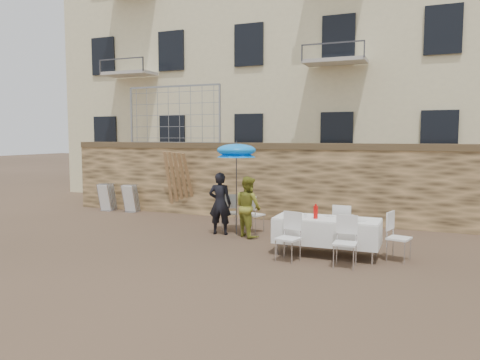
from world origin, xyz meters
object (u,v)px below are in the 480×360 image
at_px(woman_dress, 248,207).
at_px(banquet_table, 327,220).
at_px(man_suit, 220,203).
at_px(chair_stack_left, 110,196).
at_px(table_chair_front_left, 288,237).
at_px(table_chair_back, 343,226).
at_px(couple_chair_right, 254,214).
at_px(soda_bottle, 316,212).
at_px(umbrella, 236,153).
at_px(couple_chair_left, 229,212).
at_px(table_chair_front_right, 345,242).
at_px(table_chair_side, 399,237).
at_px(chair_stack_right, 133,198).

relative_size(woman_dress, banquet_table, 0.70).
relative_size(man_suit, woman_dress, 1.05).
height_order(banquet_table, chair_stack_left, chair_stack_left).
bearing_deg(table_chair_front_left, table_chair_back, 75.46).
distance_m(man_suit, couple_chair_right, 0.94).
bearing_deg(woman_dress, man_suit, 34.42).
distance_m(woman_dress, soda_bottle, 2.29).
xyz_separation_m(umbrella, couple_chair_left, (-0.40, 0.45, -1.55)).
distance_m(soda_bottle, table_chair_back, 1.11).
bearing_deg(table_chair_front_right, couple_chair_left, 144.45).
bearing_deg(table_chair_front_right, table_chair_side, 42.71).
bearing_deg(table_chair_front_left, chair_stack_right, 161.03).
bearing_deg(couple_chair_right, table_chair_back, 179.25).
relative_size(man_suit, chair_stack_right, 1.68).
bearing_deg(soda_bottle, table_chair_front_left, -123.69).
distance_m(man_suit, table_chair_front_left, 2.93).
distance_m(couple_chair_right, table_chair_back, 2.52).
distance_m(umbrella, table_chair_side, 4.31).
height_order(man_suit, soda_bottle, man_suit).
bearing_deg(woman_dress, table_chair_back, -151.94).
bearing_deg(table_chair_front_right, banquet_table, 123.04).
xyz_separation_m(woman_dress, couple_chair_right, (-0.05, 0.55, -0.26)).
bearing_deg(soda_bottle, chair_stack_left, 156.52).
bearing_deg(couple_chair_right, chair_stack_right, -0.11).
relative_size(couple_chair_left, chair_stack_right, 1.04).
relative_size(soda_bottle, table_chair_side, 0.27).
distance_m(table_chair_side, chair_stack_left, 9.72).
xyz_separation_m(man_suit, couple_chair_right, (0.70, 0.55, -0.29)).
bearing_deg(table_chair_side, table_chair_back, 74.59).
height_order(man_suit, couple_chair_left, man_suit).
height_order(couple_chair_right, soda_bottle, soda_bottle).
relative_size(table_chair_front_right, chair_stack_left, 1.04).
xyz_separation_m(banquet_table, table_chair_front_right, (0.50, -0.75, -0.25)).
xyz_separation_m(couple_chair_right, table_chair_front_left, (1.58, -2.36, 0.00)).
relative_size(banquet_table, table_chair_side, 2.19).
bearing_deg(table_chair_front_right, couple_chair_right, 138.01).
distance_m(man_suit, chair_stack_left, 5.38).
distance_m(table_chair_front_left, table_chair_back, 1.74).
relative_size(man_suit, couple_chair_left, 1.61).
height_order(soda_bottle, table_chair_side, soda_bottle).
bearing_deg(couple_chair_right, man_suit, 56.18).
relative_size(table_chair_back, chair_stack_left, 1.04).
bearing_deg(couple_chair_right, banquet_table, 161.61).
relative_size(umbrella, table_chair_front_left, 2.24).
xyz_separation_m(umbrella, table_chair_front_left, (1.88, -1.91, -1.55)).
xyz_separation_m(table_chair_front_right, chair_stack_left, (-8.33, 3.91, -0.02)).
height_order(couple_chair_left, table_chair_front_right, same).
distance_m(table_chair_side, chair_stack_right, 8.87).
relative_size(woman_dress, table_chair_back, 1.54).
relative_size(woman_dress, couple_chair_left, 1.54).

